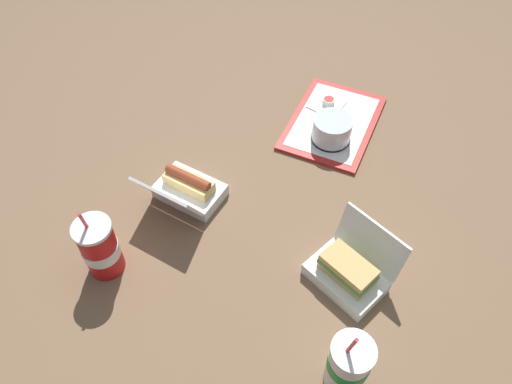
{
  "coord_description": "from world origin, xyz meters",
  "views": [
    {
      "loc": [
        0.77,
        0.38,
        1.13
      ],
      "look_at": [
        0.02,
        -0.04,
        0.05
      ],
      "focal_mm": 35.0,
      "sensor_mm": 36.0,
      "label": 1
    }
  ],
  "objects": [
    {
      "name": "ground_plane",
      "position": [
        0.0,
        0.0,
        0.0
      ],
      "size": [
        3.2,
        3.2,
        0.0
      ],
      "primitive_type": "plane",
      "color": "brown"
    },
    {
      "name": "food_tray",
      "position": [
        -0.39,
        0.02,
        0.01
      ],
      "size": [
        0.39,
        0.29,
        0.01
      ],
      "color": "red",
      "rests_on": "ground_plane"
    },
    {
      "name": "cake_container",
      "position": [
        -0.31,
        0.05,
        0.05
      ],
      "size": [
        0.12,
        0.12,
        0.08
      ],
      "color": "black",
      "rests_on": "food_tray"
    },
    {
      "name": "ketchup_cup",
      "position": [
        -0.45,
        -0.03,
        0.03
      ],
      "size": [
        0.04,
        0.04,
        0.02
      ],
      "color": "white",
      "rests_on": "food_tray"
    },
    {
      "name": "napkin_stack",
      "position": [
        -0.45,
        -0.03,
        0.02
      ],
      "size": [
        0.11,
        0.11,
        0.0
      ],
      "primitive_type": "cube",
      "rotation": [
        0.0,
        0.0,
        -0.13
      ],
      "color": "white",
      "rests_on": "food_tray"
    },
    {
      "name": "plastic_fork",
      "position": [
        -0.47,
        0.05,
        0.02
      ],
      "size": [
        0.11,
        0.04,
        0.0
      ],
      "primitive_type": "cube",
      "rotation": [
        0.0,
        0.0,
        0.31
      ],
      "color": "white",
      "rests_on": "food_tray"
    },
    {
      "name": "clamshell_hotdog_center",
      "position": [
        0.09,
        -0.22,
        0.04
      ],
      "size": [
        0.19,
        0.19,
        0.15
      ],
      "color": "white",
      "rests_on": "ground_plane"
    },
    {
      "name": "clamshell_sandwich_back",
      "position": [
        0.12,
        0.28,
        0.04
      ],
      "size": [
        0.21,
        0.23,
        0.16
      ],
      "color": "white",
      "rests_on": "ground_plane"
    },
    {
      "name": "soda_cup_center",
      "position": [
        0.38,
        -0.28,
        0.09
      ],
      "size": [
        0.1,
        0.1,
        0.24
      ],
      "color": "red",
      "rests_on": "ground_plane"
    },
    {
      "name": "soda_cup_back",
      "position": [
        0.35,
        0.37,
        0.09
      ],
      "size": [
        0.09,
        0.09,
        0.23
      ],
      "color": "white",
      "rests_on": "ground_plane"
    }
  ]
}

